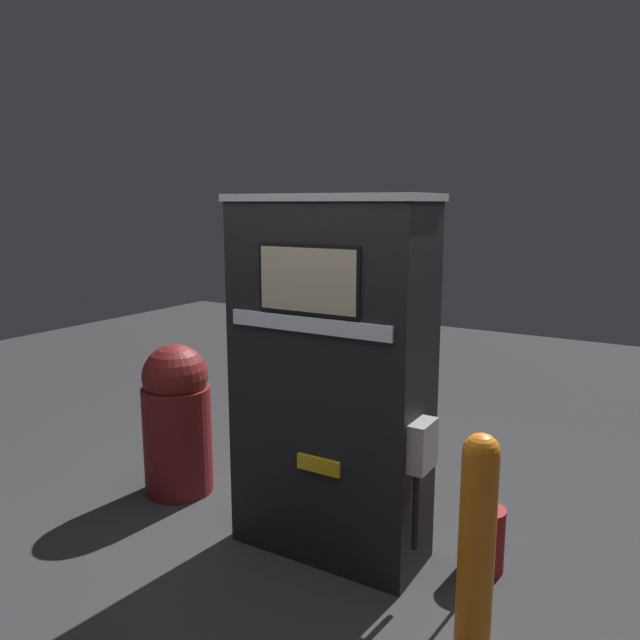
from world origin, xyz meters
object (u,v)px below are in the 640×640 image
object	(u,v)px
trash_bin	(177,418)
gas_pump	(331,379)
squeegee_bucket	(483,538)
safety_bollard	(476,548)

from	to	relation	value
trash_bin	gas_pump	bearing A→B (deg)	-4.34
trash_bin	squeegee_bucket	world-z (taller)	trash_bin
safety_bollard	trash_bin	bearing A→B (deg)	165.13
safety_bollard	trash_bin	xyz separation A→B (m)	(-2.29, 0.61, -0.03)
safety_bollard	squeegee_bucket	xyz separation A→B (m)	(-0.18, 0.76, -0.38)
gas_pump	squeegee_bucket	distance (m)	1.21
gas_pump	trash_bin	bearing A→B (deg)	175.66
safety_bollard	squeegee_bucket	bearing A→B (deg)	103.22
trash_bin	squeegee_bucket	size ratio (longest dim) A/B	1.32
gas_pump	trash_bin	size ratio (longest dim) A/B	1.94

